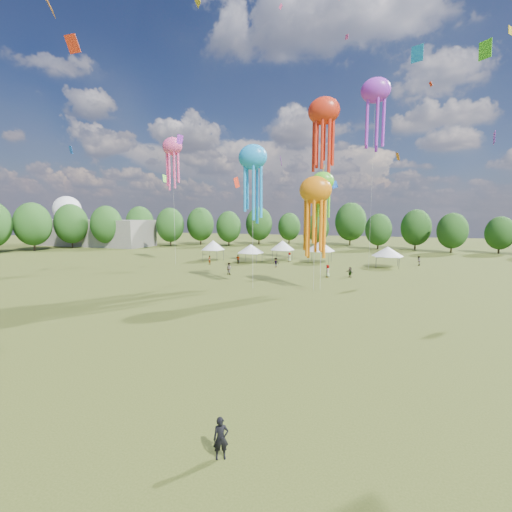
% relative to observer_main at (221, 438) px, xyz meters
% --- Properties ---
extents(ground, '(300.00, 300.00, 0.00)m').
position_rel_observer_main_xyz_m(ground, '(-6.89, 0.96, -0.83)').
color(ground, '#384416').
rests_on(ground, ground).
extents(observer_main, '(0.73, 0.65, 1.67)m').
position_rel_observer_main_xyz_m(observer_main, '(0.00, 0.00, 0.00)').
color(observer_main, black).
rests_on(observer_main, ground).
extents(spectator_near, '(1.14, 1.03, 1.93)m').
position_rel_observer_main_xyz_m(spectator_near, '(-16.42, 38.16, 0.13)').
color(spectator_near, gray).
rests_on(spectator_near, ground).
extents(spectators_far, '(38.46, 18.95, 1.90)m').
position_rel_observer_main_xyz_m(spectators_far, '(-5.62, 49.08, 0.06)').
color(spectators_far, gray).
rests_on(spectators_far, ground).
extents(festival_tents, '(39.00, 10.23, 4.34)m').
position_rel_observer_main_xyz_m(festival_tents, '(-9.71, 55.00, 2.30)').
color(festival_tents, '#47474C').
rests_on(festival_tents, ground).
extents(show_kites, '(39.86, 24.48, 32.04)m').
position_rel_observer_main_xyz_m(show_kites, '(-5.40, 42.15, 19.68)').
color(show_kites, '#1B94E9').
rests_on(show_kites, ground).
extents(small_kites, '(74.61, 52.45, 45.30)m').
position_rel_observer_main_xyz_m(small_kites, '(-10.13, 43.60, 29.15)').
color(small_kites, '#1B94E9').
rests_on(small_kites, ground).
extents(treeline, '(201.57, 95.24, 13.43)m').
position_rel_observer_main_xyz_m(treeline, '(-10.75, 63.47, 5.71)').
color(treeline, '#38281C').
rests_on(treeline, ground).
extents(hangar, '(40.00, 12.00, 8.00)m').
position_rel_observer_main_xyz_m(hangar, '(-78.89, 72.96, 3.17)').
color(hangar, gray).
rests_on(hangar, ground).
extents(radome, '(9.00, 9.00, 16.00)m').
position_rel_observer_main_xyz_m(radome, '(-94.89, 78.96, 9.15)').
color(radome, white).
rests_on(radome, ground).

